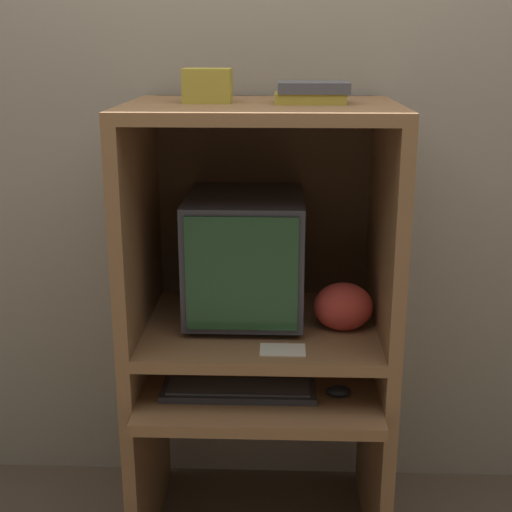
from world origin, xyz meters
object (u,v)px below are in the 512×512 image
object	(u,v)px
keyboard	(239,390)
book_stack	(312,92)
snack_bag	(343,307)
storage_box	(208,85)
crt_monitor	(245,255)
mouse	(338,391)

from	to	relation	value
keyboard	book_stack	size ratio (longest dim) A/B	2.18
snack_bag	storage_box	xyz separation A→B (m)	(-0.41, 0.06, 0.66)
keyboard	book_stack	xyz separation A→B (m)	(0.21, 0.17, 0.87)
crt_monitor	mouse	xyz separation A→B (m)	(0.29, -0.23, -0.35)
snack_bag	storage_box	size ratio (longest dim) A/B	1.32
keyboard	mouse	xyz separation A→B (m)	(0.30, -0.01, 0.00)
crt_monitor	storage_box	xyz separation A→B (m)	(-0.11, -0.04, 0.53)
storage_box	snack_bag	bearing A→B (deg)	-8.35
book_stack	storage_box	size ratio (longest dim) A/B	1.54
keyboard	snack_bag	size ratio (longest dim) A/B	2.54
crt_monitor	storage_box	distance (m)	0.54
crt_monitor	book_stack	bearing A→B (deg)	-16.00
crt_monitor	book_stack	xyz separation A→B (m)	(0.20, -0.06, 0.51)
keyboard	mouse	bearing A→B (deg)	-1.16
storage_box	keyboard	bearing A→B (deg)	-63.38
crt_monitor	storage_box	world-z (taller)	storage_box
crt_monitor	keyboard	size ratio (longest dim) A/B	0.89
mouse	crt_monitor	bearing A→B (deg)	141.30
storage_box	crt_monitor	bearing A→B (deg)	19.25
mouse	storage_box	world-z (taller)	storage_box
mouse	snack_bag	distance (m)	0.26
crt_monitor	snack_bag	size ratio (longest dim) A/B	2.26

